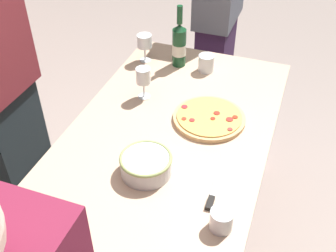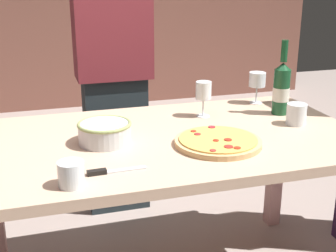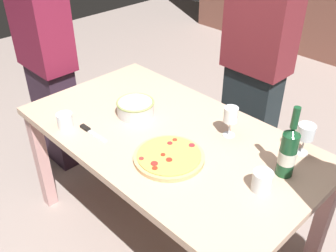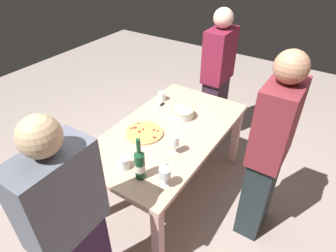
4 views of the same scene
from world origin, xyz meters
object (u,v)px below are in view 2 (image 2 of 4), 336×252
object	(u,v)px
wine_glass_near_pizza	(257,81)
cup_amber	(296,114)
pizza_knife	(109,171)
pizza	(218,142)
wine_glass_by_bottle	(203,92)
dining_table	(168,157)
person_host	(114,73)
serving_bowl	(104,131)
cup_ceramic	(71,174)
wine_bottle	(281,88)

from	to	relation	value
wine_glass_near_pizza	cup_amber	xyz separation A→B (m)	(0.01, -0.36, -0.07)
wine_glass_near_pizza	pizza_knife	bearing A→B (deg)	-143.82
pizza	wine_glass_by_bottle	world-z (taller)	wine_glass_by_bottle
dining_table	pizza	bearing A→B (deg)	-42.96
wine_glass_by_bottle	person_host	distance (m)	0.72
wine_glass_near_pizza	pizza_knife	xyz separation A→B (m)	(-0.87, -0.63, -0.11)
pizza_knife	pizza	bearing A→B (deg)	16.97
pizza	wine_glass_near_pizza	world-z (taller)	wine_glass_near_pizza
cup_amber	person_host	distance (m)	1.10
wine_glass_by_bottle	cup_amber	bearing A→B (deg)	-32.67
dining_table	serving_bowl	size ratio (longest dim) A/B	7.55
wine_glass_near_pizza	wine_glass_by_bottle	distance (m)	0.37
cup_amber	cup_ceramic	distance (m)	1.06
pizza	wine_glass_by_bottle	size ratio (longest dim) A/B	2.06
wine_bottle	wine_glass_near_pizza	world-z (taller)	wine_bottle
pizza_knife	person_host	xyz separation A→B (m)	(0.23, 1.16, 0.08)
wine_glass_by_bottle	cup_ceramic	bearing A→B (deg)	-139.25
wine_glass_near_pizza	cup_amber	size ratio (longest dim) A/B	1.70
serving_bowl	wine_glass_near_pizza	xyz separation A→B (m)	(0.83, 0.34, 0.07)
person_host	cup_ceramic	bearing A→B (deg)	-20.63
serving_bowl	cup_amber	distance (m)	0.84
person_host	wine_glass_near_pizza	bearing A→B (deg)	46.41
serving_bowl	person_host	xyz separation A→B (m)	(0.19, 0.87, 0.04)
dining_table	wine_bottle	world-z (taller)	wine_bottle
wine_bottle	person_host	distance (m)	0.98
dining_table	pizza	distance (m)	0.24
wine_glass_by_bottle	cup_ceramic	size ratio (longest dim) A/B	1.96
dining_table	cup_ceramic	size ratio (longest dim) A/B	18.91
wine_bottle	person_host	xyz separation A→B (m)	(-0.66, 0.72, -0.04)
wine_bottle	serving_bowl	bearing A→B (deg)	-170.28
cup_amber	cup_ceramic	size ratio (longest dim) A/B	1.11
serving_bowl	pizza_knife	xyz separation A→B (m)	(-0.03, -0.29, -0.04)
wine_glass_by_bottle	cup_ceramic	xyz separation A→B (m)	(-0.66, -0.56, -0.08)
pizza	cup_amber	world-z (taller)	cup_amber
cup_ceramic	pizza_knife	xyz separation A→B (m)	(0.13, 0.06, -0.04)
person_host	pizza	bearing A→B (deg)	8.14
serving_bowl	cup_amber	world-z (taller)	cup_amber
serving_bowl	cup_ceramic	bearing A→B (deg)	-114.60
cup_amber	person_host	xyz separation A→B (m)	(-0.65, 0.88, 0.04)
cup_ceramic	wine_glass_near_pizza	bearing A→B (deg)	35.08
cup_amber	pizza_knife	bearing A→B (deg)	-162.66
wine_glass_by_bottle	cup_ceramic	world-z (taller)	wine_glass_by_bottle
wine_bottle	pizza	bearing A→B (deg)	-145.67
wine_glass_by_bottle	pizza	bearing A→B (deg)	-101.52
cup_amber	person_host	size ratio (longest dim) A/B	0.06
dining_table	wine_bottle	size ratio (longest dim) A/B	4.59
dining_table	cup_amber	size ratio (longest dim) A/B	17.05
wine_bottle	wine_glass_by_bottle	world-z (taller)	wine_bottle
cup_ceramic	person_host	distance (m)	1.27
person_host	wine_bottle	bearing A→B (deg)	38.31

